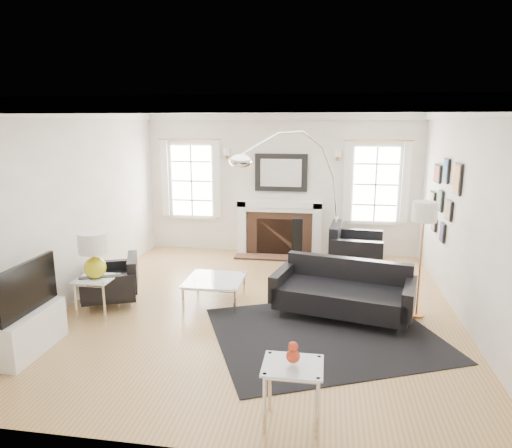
% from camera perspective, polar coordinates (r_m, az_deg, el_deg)
% --- Properties ---
extents(floor, '(6.00, 6.00, 0.00)m').
position_cam_1_polar(floor, '(6.72, 0.40, -10.41)').
color(floor, '#9E7442').
rests_on(floor, ground).
extents(back_wall, '(5.50, 0.04, 2.80)m').
position_cam_1_polar(back_wall, '(9.25, 3.16, 4.91)').
color(back_wall, white).
rests_on(back_wall, floor).
extents(front_wall, '(5.50, 0.04, 2.80)m').
position_cam_1_polar(front_wall, '(3.47, -6.93, -8.04)').
color(front_wall, white).
rests_on(front_wall, floor).
extents(left_wall, '(0.04, 6.00, 2.80)m').
position_cam_1_polar(left_wall, '(7.23, -21.68, 1.94)').
color(left_wall, white).
rests_on(left_wall, floor).
extents(right_wall, '(0.04, 6.00, 2.80)m').
position_cam_1_polar(right_wall, '(6.51, 25.13, 0.55)').
color(right_wall, white).
rests_on(right_wall, floor).
extents(ceiling, '(5.50, 6.00, 0.02)m').
position_cam_1_polar(ceiling, '(6.19, 0.44, 14.21)').
color(ceiling, white).
rests_on(ceiling, back_wall).
extents(crown_molding, '(5.50, 6.00, 0.12)m').
position_cam_1_polar(crown_molding, '(6.19, 0.44, 13.65)').
color(crown_molding, white).
rests_on(crown_molding, back_wall).
extents(fireplace, '(1.70, 0.69, 1.11)m').
position_cam_1_polar(fireplace, '(9.20, 2.97, -0.56)').
color(fireplace, white).
rests_on(fireplace, floor).
extents(mantel_mirror, '(1.05, 0.07, 0.75)m').
position_cam_1_polar(mantel_mirror, '(9.17, 3.15, 6.43)').
color(mantel_mirror, black).
rests_on(mantel_mirror, back_wall).
extents(window_left, '(1.24, 0.15, 1.62)m').
position_cam_1_polar(window_left, '(9.55, -8.03, 5.40)').
color(window_left, white).
rests_on(window_left, back_wall).
extents(window_right, '(1.24, 0.15, 1.62)m').
position_cam_1_polar(window_right, '(9.19, 14.72, 4.85)').
color(window_right, white).
rests_on(window_right, back_wall).
extents(gallery_wall, '(0.04, 1.73, 1.29)m').
position_cam_1_polar(gallery_wall, '(7.71, 22.37, 3.49)').
color(gallery_wall, black).
rests_on(gallery_wall, right_wall).
extents(tv_unit, '(0.35, 1.00, 1.09)m').
position_cam_1_polar(tv_unit, '(6.00, -26.54, -11.29)').
color(tv_unit, white).
rests_on(tv_unit, floor).
extents(area_rug, '(3.36, 3.12, 0.01)m').
position_cam_1_polar(area_rug, '(6.00, 8.62, -13.41)').
color(area_rug, black).
rests_on(area_rug, floor).
extents(sofa, '(2.01, 1.26, 0.61)m').
position_cam_1_polar(sofa, '(6.48, 10.87, -8.36)').
color(sofa, black).
rests_on(sofa, floor).
extents(armchair_left, '(1.01, 1.07, 0.57)m').
position_cam_1_polar(armchair_left, '(7.09, -17.32, -6.97)').
color(armchair_left, black).
rests_on(armchair_left, floor).
extents(armchair_right, '(1.01, 1.11, 0.69)m').
position_cam_1_polar(armchair_right, '(8.46, 12.05, -3.08)').
color(armchair_right, black).
rests_on(armchair_right, floor).
extents(coffee_table, '(0.83, 0.83, 0.37)m').
position_cam_1_polar(coffee_table, '(6.81, -5.18, -7.11)').
color(coffee_table, silver).
rests_on(coffee_table, floor).
extents(side_table_left, '(0.49, 0.49, 0.54)m').
position_cam_1_polar(side_table_left, '(6.70, -19.31, -7.24)').
color(side_table_left, silver).
rests_on(side_table_left, floor).
extents(nesting_table, '(0.52, 0.44, 0.58)m').
position_cam_1_polar(nesting_table, '(4.19, 4.60, -18.55)').
color(nesting_table, silver).
rests_on(nesting_table, floor).
extents(gourd_lamp, '(0.40, 0.40, 0.64)m').
position_cam_1_polar(gourd_lamp, '(6.57, -19.61, -3.34)').
color(gourd_lamp, yellow).
rests_on(gourd_lamp, side_table_left).
extents(orange_vase, '(0.12, 0.12, 0.19)m').
position_cam_1_polar(orange_vase, '(4.08, 4.66, -15.83)').
color(orange_vase, '#B83117').
rests_on(orange_vase, nesting_table).
extents(arc_floor_lamp, '(1.83, 1.69, 2.59)m').
position_cam_1_polar(arc_floor_lamp, '(7.69, 4.58, 3.36)').
color(arc_floor_lamp, silver).
rests_on(arc_floor_lamp, floor).
extents(stick_floor_lamp, '(0.32, 0.32, 1.60)m').
position_cam_1_polar(stick_floor_lamp, '(6.43, 20.27, 0.73)').
color(stick_floor_lamp, '#B1743D').
rests_on(stick_floor_lamp, floor).
extents(speaker_tower, '(0.20, 0.20, 0.96)m').
position_cam_1_polar(speaker_tower, '(8.30, 5.17, -2.48)').
color(speaker_tower, black).
rests_on(speaker_tower, floor).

